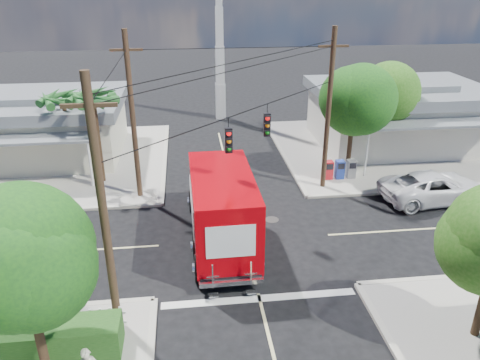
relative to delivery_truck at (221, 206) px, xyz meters
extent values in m
plane|color=black|center=(1.09, -0.05, -1.85)|extent=(120.00, 120.00, 0.00)
cube|color=#A49E94|center=(12.09, 10.95, -1.78)|extent=(14.00, 14.00, 0.14)
cube|color=#B3AE9F|center=(5.09, 10.95, -1.78)|extent=(0.25, 14.00, 0.14)
cube|color=#B3AE9F|center=(12.09, 3.95, -1.78)|extent=(14.00, 0.25, 0.14)
cube|color=#A49E94|center=(-9.91, 10.95, -1.78)|extent=(14.00, 14.00, 0.14)
cube|color=#B3AE9F|center=(-2.91, 10.95, -1.78)|extent=(0.25, 14.00, 0.14)
cube|color=#B3AE9F|center=(-9.91, 3.95, -1.78)|extent=(14.00, 0.25, 0.14)
cube|color=beige|center=(1.09, 9.95, -1.85)|extent=(0.12, 12.00, 0.01)
cube|color=beige|center=(11.09, -0.05, -1.85)|extent=(12.00, 0.12, 0.01)
cube|color=beige|center=(-8.91, -0.05, -1.85)|extent=(12.00, 0.12, 0.01)
cube|color=silver|center=(1.09, -4.35, -1.85)|extent=(7.50, 0.40, 0.01)
cube|color=silver|center=(13.59, 11.95, -0.01)|extent=(11.00, 8.00, 3.40)
cube|color=slate|center=(13.59, 11.95, 2.04)|extent=(11.80, 8.80, 0.70)
cube|color=slate|center=(13.59, 11.95, 2.54)|extent=(6.05, 4.40, 0.50)
cube|color=slate|center=(13.59, 7.05, 1.19)|extent=(9.90, 1.80, 0.15)
cylinder|color=silver|center=(9.19, 6.25, -0.26)|extent=(0.12, 0.12, 2.90)
cube|color=beige|center=(-10.91, 12.45, -0.11)|extent=(10.00, 8.00, 3.20)
cube|color=slate|center=(-10.91, 12.45, 1.84)|extent=(10.80, 8.80, 0.70)
cube|color=slate|center=(-10.91, 12.45, 2.34)|extent=(5.50, 4.40, 0.50)
cube|color=slate|center=(-10.91, 7.55, 0.99)|extent=(9.00, 1.80, 0.15)
cylinder|color=silver|center=(-6.91, 6.75, -0.36)|extent=(0.12, 0.12, 2.70)
cube|color=silver|center=(1.59, 19.95, -0.35)|extent=(0.80, 0.80, 3.00)
cube|color=silver|center=(1.59, 19.95, 2.65)|extent=(0.70, 0.70, 3.00)
cube|color=silver|center=(1.59, 19.95, 5.65)|extent=(0.60, 0.60, 3.00)
cylinder|color=#422D1C|center=(-5.91, -7.55, 0.14)|extent=(0.28, 0.28, 3.71)
sphere|color=#174518|center=(-5.91, -7.55, 2.46)|extent=(3.71, 3.71, 3.71)
sphere|color=#174518|center=(-6.31, -7.35, 2.69)|extent=(3.02, 3.02, 3.02)
sphere|color=#174518|center=(-5.56, -7.85, 2.35)|extent=(3.25, 3.25, 3.25)
cylinder|color=#422D1C|center=(8.29, 6.75, 0.33)|extent=(0.28, 0.28, 4.10)
sphere|color=#174518|center=(8.29, 6.75, 2.89)|extent=(4.10, 4.10, 4.10)
sphere|color=#174518|center=(7.89, 6.95, 3.15)|extent=(3.33, 3.33, 3.33)
sphere|color=#174518|center=(8.64, 6.45, 2.77)|extent=(3.58, 3.58, 3.58)
cylinder|color=#422D1C|center=(10.89, 8.95, 0.08)|extent=(0.28, 0.28, 3.58)
sphere|color=#226013|center=(10.89, 8.95, 2.32)|extent=(3.58, 3.58, 3.58)
sphere|color=#226013|center=(10.49, 9.15, 2.54)|extent=(2.91, 2.91, 2.91)
sphere|color=#226013|center=(11.24, 8.65, 2.21)|extent=(3.14, 3.14, 3.14)
cylinder|color=#422D1C|center=(-6.41, 7.45, 0.79)|extent=(0.24, 0.24, 5.00)
cone|color=#256026|center=(-5.51, 7.45, 3.39)|extent=(0.50, 2.06, 0.98)
cone|color=#256026|center=(-5.84, 8.15, 3.39)|extent=(1.92, 1.68, 0.98)
cone|color=#256026|center=(-6.61, 8.33, 3.39)|extent=(2.12, 0.95, 0.98)
cone|color=#256026|center=(-7.22, 7.84, 3.39)|extent=(1.34, 2.07, 0.98)
cone|color=#256026|center=(-7.22, 7.06, 3.39)|extent=(1.34, 2.07, 0.98)
cone|color=#256026|center=(-6.61, 6.57, 3.39)|extent=(2.12, 0.95, 0.98)
cone|color=#256026|center=(-5.84, 6.75, 3.39)|extent=(1.92, 1.68, 0.98)
cylinder|color=#422D1C|center=(-8.41, 8.95, 0.59)|extent=(0.24, 0.24, 4.60)
cone|color=#256026|center=(-7.51, 8.95, 2.99)|extent=(0.50, 2.06, 0.98)
cone|color=#256026|center=(-7.84, 9.65, 2.99)|extent=(1.92, 1.68, 0.98)
cone|color=#256026|center=(-8.61, 9.83, 2.99)|extent=(2.12, 0.95, 0.98)
cone|color=#256026|center=(-9.22, 9.34, 2.99)|extent=(1.34, 2.07, 0.98)
cone|color=#256026|center=(-9.22, 8.56, 2.99)|extent=(1.34, 2.07, 0.98)
cone|color=#256026|center=(-8.61, 8.07, 2.99)|extent=(2.12, 0.95, 0.98)
cone|color=#256026|center=(-7.84, 8.25, 2.99)|extent=(1.92, 1.68, 0.98)
cylinder|color=#473321|center=(-4.11, -5.25, 2.65)|extent=(0.28, 0.28, 9.00)
cube|color=#473321|center=(-4.11, -5.25, 6.15)|extent=(1.60, 0.12, 0.12)
cylinder|color=#473321|center=(6.29, 5.15, 2.65)|extent=(0.28, 0.28, 9.00)
cube|color=#473321|center=(6.29, 5.15, 6.15)|extent=(1.60, 0.12, 0.12)
cylinder|color=#473321|center=(-4.11, 5.15, 2.65)|extent=(0.28, 0.28, 9.00)
cube|color=#473321|center=(-4.11, 5.15, 6.15)|extent=(1.60, 0.12, 0.12)
cylinder|color=black|center=(1.09, -0.05, 4.35)|extent=(10.43, 10.43, 0.04)
cube|color=black|center=(0.29, -0.85, 3.40)|extent=(0.30, 0.24, 1.05)
sphere|color=red|center=(0.29, -0.99, 3.73)|extent=(0.20, 0.20, 0.20)
cube|color=black|center=(2.19, 1.05, 3.40)|extent=(0.30, 0.24, 1.05)
sphere|color=red|center=(2.19, 0.91, 3.73)|extent=(0.20, 0.20, 0.20)
cube|color=silver|center=(-6.71, -5.65, -1.36)|extent=(5.94, 0.05, 0.08)
cube|color=silver|center=(-6.71, -5.65, -0.96)|extent=(5.94, 0.05, 0.08)
cube|color=silver|center=(-3.91, -5.65, -1.21)|extent=(0.09, 0.06, 1.00)
cube|color=#1A4716|center=(-6.91, -6.45, -1.16)|extent=(6.20, 1.20, 1.10)
cube|color=red|center=(6.89, 6.15, -1.16)|extent=(0.50, 0.50, 1.10)
cube|color=navy|center=(7.59, 6.15, -1.16)|extent=(0.50, 0.50, 1.10)
cube|color=slate|center=(8.29, 6.15, -1.16)|extent=(0.50, 0.50, 1.10)
cube|color=black|center=(0.00, 0.17, -1.28)|extent=(2.53, 8.18, 0.26)
cube|color=#B8020A|center=(-0.05, 3.35, -0.45)|extent=(2.53, 1.81, 2.30)
cube|color=black|center=(-0.06, 4.08, -0.03)|extent=(2.19, 0.29, 0.99)
cube|color=silver|center=(-0.07, 4.29, -1.18)|extent=(2.40, 0.16, 0.37)
cube|color=#B8020A|center=(0.01, -0.77, 0.28)|extent=(2.70, 6.09, 3.03)
cube|color=white|center=(1.34, -0.75, 0.44)|extent=(0.08, 3.76, 1.36)
cube|color=white|center=(-1.31, -0.79, 0.44)|extent=(0.08, 3.76, 1.36)
cube|color=white|center=(0.06, -3.82, 0.44)|extent=(1.88, 0.05, 1.36)
cube|color=silver|center=(0.06, -3.96, -1.28)|extent=(2.51, 0.30, 0.19)
cube|color=silver|center=(-0.67, -4.10, -0.86)|extent=(0.47, 0.07, 1.04)
cube|color=silver|center=(0.79, -4.08, -0.86)|extent=(0.47, 0.07, 1.04)
cylinder|color=black|center=(-1.25, 3.17, -1.28)|extent=(0.35, 1.15, 1.15)
cylinder|color=black|center=(1.15, 3.21, -1.28)|extent=(0.35, 1.15, 1.15)
cylinder|color=black|center=(-1.16, -2.88, -1.28)|extent=(0.35, 1.15, 1.15)
cylinder|color=black|center=(1.24, -2.84, -1.28)|extent=(0.35, 1.15, 1.15)
imported|color=silver|center=(11.79, 2.87, -1.05)|extent=(6.06, 3.26, 1.62)
camera|label=1|loc=(-1.37, -18.68, 9.63)|focal=35.00mm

